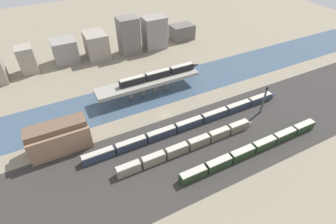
# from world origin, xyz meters

# --- Properties ---
(ground_plane) EXTENTS (400.00, 400.00, 0.00)m
(ground_plane) POSITION_xyz_m (0.00, 0.00, 0.00)
(ground_plane) COLOR gray
(railbed_yard) EXTENTS (280.00, 42.00, 0.01)m
(railbed_yard) POSITION_xyz_m (0.00, -24.00, 0.00)
(railbed_yard) COLOR #33302D
(railbed_yard) RESTS_ON ground
(river_water) EXTENTS (320.00, 26.08, 0.01)m
(river_water) POSITION_xyz_m (0.00, 19.45, 0.00)
(river_water) COLOR #3D5166
(river_water) RESTS_ON ground
(bridge) EXTENTS (52.98, 9.83, 7.55)m
(bridge) POSITION_xyz_m (-0.00, 19.45, 6.07)
(bridge) COLOR gray
(bridge) RESTS_ON ground
(train_on_bridge) EXTENTS (44.39, 2.62, 3.65)m
(train_on_bridge) POSITION_xyz_m (6.79, 19.45, 9.33)
(train_on_bridge) COLOR black
(train_on_bridge) RESTS_ON bridge
(train_yard_near) EXTENTS (68.56, 2.98, 3.90)m
(train_yard_near) POSITION_xyz_m (21.19, -36.21, 1.92)
(train_yard_near) COLOR #23381E
(train_yard_near) RESTS_ON ground
(train_yard_mid) EXTENTS (61.90, 2.81, 4.07)m
(train_yard_mid) POSITION_xyz_m (-1.02, -23.51, 2.00)
(train_yard_mid) COLOR gray
(train_yard_mid) RESTS_ON ground
(train_yard_far) EXTENTS (97.00, 2.74, 3.76)m
(train_yard_far) POSITION_xyz_m (6.50, -12.34, 1.85)
(train_yard_far) COLOR #2D384C
(train_yard_far) RESTS_ON ground
(warehouse_building) EXTENTS (22.85, 10.01, 12.43)m
(warehouse_building) POSITION_xyz_m (-46.17, 0.02, 5.91)
(warehouse_building) COLOR #937056
(warehouse_building) RESTS_ON ground
(signal_tower) EXTENTS (1.00, 0.88, 14.18)m
(signal_tower) POSITION_xyz_m (40.05, -18.65, 7.04)
(signal_tower) COLOR #4C4C51
(signal_tower) RESTS_ON ground
(city_block_left) EXTENTS (8.72, 9.31, 15.17)m
(city_block_left) POSITION_xyz_m (-51.78, 69.59, 7.58)
(city_block_left) COLOR gray
(city_block_left) RESTS_ON ground
(city_block_center) EXTENTS (13.74, 12.47, 13.67)m
(city_block_center) POSITION_xyz_m (-30.75, 72.68, 6.83)
(city_block_center) COLOR gray
(city_block_center) RESTS_ON ground
(city_block_right) EXTENTS (12.59, 15.59, 15.43)m
(city_block_right) POSITION_xyz_m (-12.34, 69.93, 7.71)
(city_block_right) COLOR gray
(city_block_right) RESTS_ON ground
(city_block_far_right) EXTENTS (12.20, 10.40, 22.65)m
(city_block_far_right) POSITION_xyz_m (7.56, 66.33, 11.32)
(city_block_far_right) COLOR slate
(city_block_far_right) RESTS_ON ground
(city_block_tall) EXTENTS (14.22, 10.62, 20.35)m
(city_block_tall) POSITION_xyz_m (24.83, 65.77, 10.17)
(city_block_tall) COLOR gray
(city_block_tall) RESTS_ON ground
(city_block_low) EXTENTS (15.79, 10.50, 10.11)m
(city_block_low) POSITION_xyz_m (47.45, 69.48, 5.05)
(city_block_low) COLOR #605B56
(city_block_low) RESTS_ON ground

